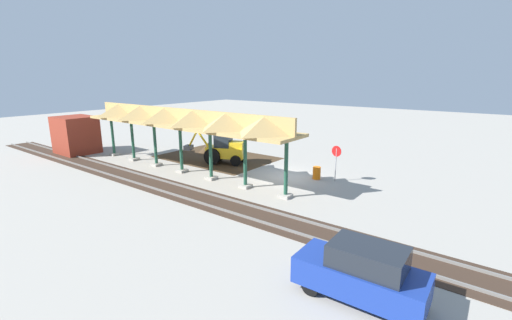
# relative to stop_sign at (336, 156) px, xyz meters

# --- Properties ---
(ground_plane) EXTENTS (120.00, 120.00, 0.00)m
(ground_plane) POSITION_rel_stop_sign_xyz_m (3.32, 1.22, -1.84)
(ground_plane) COLOR #9E998E
(dirt_work_zone) EXTENTS (10.22, 7.00, 0.01)m
(dirt_work_zone) POSITION_rel_stop_sign_xyz_m (11.63, -0.21, -1.84)
(dirt_work_zone) COLOR #42301E
(dirt_work_zone) RESTS_ON ground
(platform_canopy) EXTENTS (20.10, 3.20, 4.90)m
(platform_canopy) POSITION_rel_stop_sign_xyz_m (10.47, 4.89, 2.32)
(platform_canopy) COLOR #9E998E
(platform_canopy) RESTS_ON ground
(rail_tracks) EXTENTS (60.00, 2.58, 0.15)m
(rail_tracks) POSITION_rel_stop_sign_xyz_m (3.32, 8.15, -1.81)
(rail_tracks) COLOR slate
(rail_tracks) RESTS_ON ground
(stop_sign) EXTENTS (0.75, 0.17, 2.55)m
(stop_sign) POSITION_rel_stop_sign_xyz_m (0.00, 0.00, 0.00)
(stop_sign) COLOR gray
(stop_sign) RESTS_ON ground
(backhoe) EXTENTS (5.30, 3.13, 2.82)m
(backhoe) POSITION_rel_stop_sign_xyz_m (9.66, 0.94, -0.58)
(backhoe) COLOR yellow
(backhoe) RESTS_ON ground
(dirt_mound) EXTENTS (3.81, 3.81, 1.96)m
(dirt_mound) POSITION_rel_stop_sign_xyz_m (13.74, -1.30, -1.84)
(dirt_mound) COLOR #42301E
(dirt_mound) RESTS_ON ground
(brick_utility_building) EXTENTS (3.54, 3.12, 3.50)m
(brick_utility_building) POSITION_rel_stop_sign_xyz_m (23.70, 6.44, -0.09)
(brick_utility_building) COLOR maroon
(brick_utility_building) RESTS_ON ground
(distant_parked_car) EXTENTS (4.25, 1.86, 1.98)m
(distant_parked_car) POSITION_rel_stop_sign_xyz_m (-6.23, 11.73, -0.86)
(distant_parked_car) COLOR navy
(distant_parked_car) RESTS_ON ground
(traffic_barrel) EXTENTS (0.56, 0.56, 0.90)m
(traffic_barrel) POSITION_rel_stop_sign_xyz_m (1.29, 0.29, -1.39)
(traffic_barrel) COLOR orange
(traffic_barrel) RESTS_ON ground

